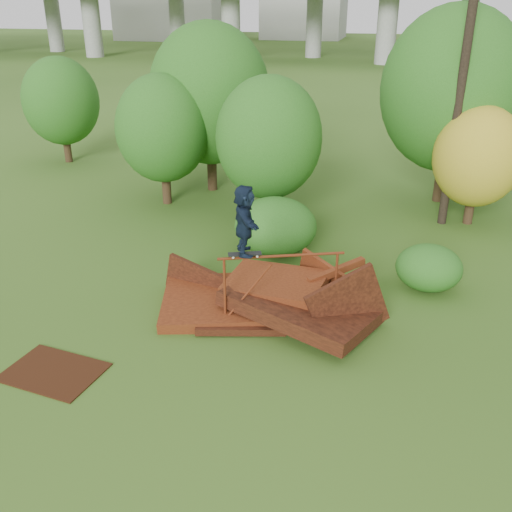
% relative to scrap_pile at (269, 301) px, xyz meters
% --- Properties ---
extents(ground, '(240.00, 240.00, 0.00)m').
position_rel_scrap_pile_xyz_m(ground, '(0.54, -2.23, -0.35)').
color(ground, '#2D5116').
rests_on(ground, ground).
extents(scrap_pile, '(5.76, 3.53, 2.08)m').
position_rel_scrap_pile_xyz_m(scrap_pile, '(0.00, 0.00, 0.00)').
color(scrap_pile, '#44190C').
rests_on(scrap_pile, ground).
extents(grind_rail, '(2.71, 1.07, 1.73)m').
position_rel_scrap_pile_xyz_m(grind_rail, '(0.34, -0.31, 0.91)').
color(grind_rail, '#62220F').
rests_on(grind_rail, ground).
extents(skateboard, '(0.76, 0.45, 0.08)m').
position_rel_scrap_pile_xyz_m(skateboard, '(-0.43, -0.60, 1.44)').
color(skateboard, black).
rests_on(skateboard, grind_rail).
extents(skater, '(0.96, 1.53, 1.57)m').
position_rel_scrap_pile_xyz_m(skater, '(-0.43, -0.60, 2.24)').
color(skater, '#121D31').
rests_on(skater, skateboard).
extents(flat_plate, '(2.09, 1.63, 0.03)m').
position_rel_scrap_pile_xyz_m(flat_plate, '(-3.75, -3.36, -0.34)').
color(flat_plate, '#32180A').
rests_on(flat_plate, ground).
extents(tree_0, '(3.30, 3.30, 4.66)m').
position_rel_scrap_pile_xyz_m(tree_0, '(-5.42, 7.04, 2.40)').
color(tree_0, black).
rests_on(tree_0, ground).
extents(tree_1, '(4.51, 4.51, 6.27)m').
position_rel_scrap_pile_xyz_m(tree_1, '(-4.29, 9.00, 3.32)').
color(tree_1, black).
rests_on(tree_1, ground).
extents(tree_2, '(3.43, 3.43, 4.83)m').
position_rel_scrap_pile_xyz_m(tree_2, '(-1.37, 6.03, 2.50)').
color(tree_2, black).
rests_on(tree_2, ground).
extents(tree_3, '(4.95, 4.95, 6.87)m').
position_rel_scrap_pile_xyz_m(tree_3, '(4.33, 9.69, 3.67)').
color(tree_3, black).
rests_on(tree_3, ground).
extents(tree_4, '(2.85, 2.85, 3.93)m').
position_rel_scrap_pile_xyz_m(tree_4, '(5.21, 7.49, 1.94)').
color(tree_4, black).
rests_on(tree_4, ground).
extents(tree_6, '(3.35, 3.35, 4.68)m').
position_rel_scrap_pile_xyz_m(tree_6, '(-12.04, 11.41, 2.39)').
color(tree_6, black).
rests_on(tree_6, ground).
extents(shrub_left, '(2.43, 2.24, 1.68)m').
position_rel_scrap_pile_xyz_m(shrub_left, '(-0.60, 3.59, 0.49)').
color(shrub_left, '#1E5115').
rests_on(shrub_left, ground).
extents(shrub_right, '(1.70, 1.56, 1.20)m').
position_rel_scrap_pile_xyz_m(shrub_right, '(3.73, 2.25, 0.25)').
color(shrub_right, '#1E5115').
rests_on(shrub_right, ground).
extents(utility_pole, '(1.40, 0.28, 11.07)m').
position_rel_scrap_pile_xyz_m(utility_pole, '(4.37, 7.31, 5.26)').
color(utility_pole, black).
rests_on(utility_pole, ground).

